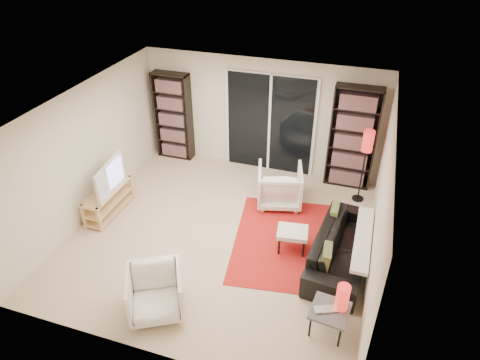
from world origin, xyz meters
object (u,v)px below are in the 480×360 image
bookshelf_left (173,116)px  armchair_front (155,293)px  tv_stand (109,200)px  bookshelf_right (353,138)px  floor_lamp (367,148)px  sofa (343,247)px  side_table (330,312)px  armchair_back (280,186)px  ottoman (292,233)px

bookshelf_left → armchair_front: bookshelf_left is taller
bookshelf_left → tv_stand: size_ratio=1.67×
bookshelf_left → bookshelf_right: 3.85m
bookshelf_left → armchair_front: bearing=-68.4°
bookshelf_left → bookshelf_right: (3.85, -0.00, 0.07)m
bookshelf_left → floor_lamp: (4.14, -0.50, 0.17)m
tv_stand → floor_lamp: (4.40, 1.87, 0.88)m
sofa → bookshelf_right: bearing=10.5°
bookshelf_right → side_table: size_ratio=3.86×
bookshelf_right → floor_lamp: (0.29, -0.50, 0.10)m
bookshelf_right → bookshelf_left: bearing=180.0°
bookshelf_left → armchair_back: (2.68, -1.08, -0.59)m
bookshelf_right → ottoman: bookshelf_right is taller
floor_lamp → armchair_back: bearing=-158.3°
bookshelf_right → sofa: bookshelf_right is taller
sofa → side_table: size_ratio=3.79×
armchair_front → floor_lamp: (2.48, 3.68, 0.80)m
bookshelf_right → ottoman: size_ratio=3.83×
bookshelf_right → tv_stand: bookshelf_right is taller
armchair_back → floor_lamp: (1.46, 0.58, 0.76)m
armchair_front → floor_lamp: size_ratio=0.52×
bookshelf_right → armchair_back: bookshelf_right is taller
armchair_back → bookshelf_left: bearing=-36.4°
bookshelf_right → side_table: bookshelf_right is taller
bookshelf_left → side_table: (4.01, -3.77, -0.62)m
bookshelf_left → sofa: (4.04, -2.37, -0.67)m
ottoman → side_table: size_ratio=1.01×
armchair_front → tv_stand: bearing=108.1°
bookshelf_right → tv_stand: (-4.11, -2.37, -0.79)m
armchair_front → side_table: 2.39m
sofa → tv_stand: bearing=96.0°
sofa → side_table: bearing=-174.8°
bookshelf_left → ottoman: size_ratio=3.56×
armchair_front → floor_lamp: 4.51m
floor_lamp → side_table: bearing=-92.2°
ottoman → sofa: bearing=-2.5°
armchair_back → floor_lamp: bearing=-172.7°
bookshelf_right → armchair_back: (-1.17, -1.08, -0.67)m
side_table → bookshelf_left: bearing=136.8°
tv_stand → side_table: bearing=-18.2°
bookshelf_left → side_table: size_ratio=3.58×
ottoman → floor_lamp: size_ratio=0.37×
bookshelf_right → armchair_front: 4.77m
armchair_back → floor_lamp: 1.74m
bookshelf_left → ottoman: bookshelf_left is taller
bookshelf_right → floor_lamp: bearing=-59.9°
ottoman → bookshelf_right: bearing=74.5°
ottoman → floor_lamp: floor_lamp is taller
sofa → ottoman: 0.83m
bookshelf_left → tv_stand: bookshelf_left is taller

